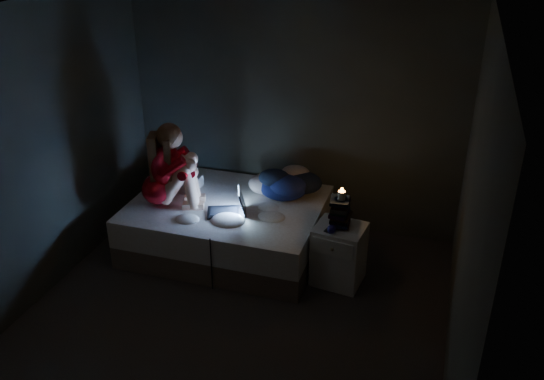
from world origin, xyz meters
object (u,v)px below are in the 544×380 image
at_px(candle, 342,195).
at_px(phone, 332,230).
at_px(woman, 158,165).
at_px(laptop, 226,201).
at_px(nightstand, 339,254).
at_px(bed, 227,225).

distance_m(candle, phone, 0.33).
xyz_separation_m(woman, laptop, (0.69, 0.03, -0.31)).
distance_m(nightstand, phone, 0.32).
height_order(nightstand, candle, candle).
height_order(bed, nightstand, nightstand).
height_order(laptop, candle, candle).
bearing_deg(nightstand, phone, -119.20).
height_order(bed, laptop, laptop).
distance_m(woman, laptop, 0.76).
height_order(laptop, phone, laptop).
xyz_separation_m(laptop, nightstand, (1.15, -0.04, -0.36)).
distance_m(laptop, nightstand, 1.21).
relative_size(bed, woman, 2.18).
height_order(bed, woman, woman).
height_order(woman, laptop, woman).
relative_size(woman, nightstand, 1.47).
distance_m(woman, candle, 1.83).
bearing_deg(phone, nightstand, 63.89).
bearing_deg(candle, bed, 169.80).
bearing_deg(bed, phone, -16.08).
relative_size(woman, laptop, 2.34).
relative_size(nightstand, candle, 7.46).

